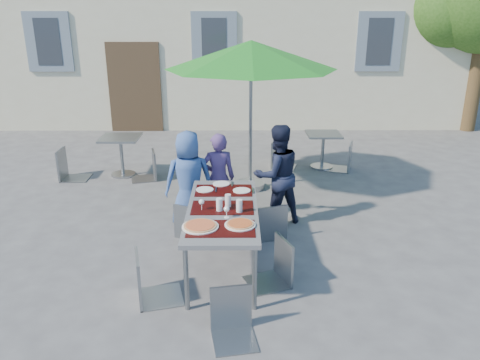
{
  "coord_description": "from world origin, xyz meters",
  "views": [
    {
      "loc": [
        0.55,
        -4.29,
        2.84
      ],
      "look_at": [
        0.59,
        1.52,
        0.77
      ],
      "focal_mm": 35.0,
      "sensor_mm": 36.0,
      "label": 1
    }
  ],
  "objects_px": {
    "chair_0": "(190,200)",
    "patio_umbrella": "(251,56)",
    "child_0": "(189,180)",
    "cafe_table_0": "(121,149)",
    "bg_chair_l_1": "(279,138)",
    "chair_1": "(217,190)",
    "dining_table": "(223,212)",
    "bg_chair_r_0": "(147,148)",
    "pizza_near_left": "(200,226)",
    "bg_chair_l_0": "(66,146)",
    "child_1": "(218,178)",
    "chair_2": "(271,200)",
    "chair_4": "(276,236)",
    "cafe_table_1": "(323,146)",
    "chair_3": "(147,249)",
    "bg_chair_r_1": "(346,140)",
    "chair_5": "(232,287)",
    "child_2": "(277,175)",
    "pizza_near_right": "(240,224)"
  },
  "relations": [
    {
      "from": "chair_1",
      "to": "bg_chair_r_0",
      "type": "xyz_separation_m",
      "value": [
        -1.33,
        2.22,
        -0.04
      ]
    },
    {
      "from": "chair_1",
      "to": "chair_2",
      "type": "relative_size",
      "value": 1.12
    },
    {
      "from": "chair_4",
      "to": "cafe_table_1",
      "type": "relative_size",
      "value": 1.41
    },
    {
      "from": "chair_5",
      "to": "chair_3",
      "type": "bearing_deg",
      "value": 146.01
    },
    {
      "from": "cafe_table_0",
      "to": "cafe_table_1",
      "type": "height_order",
      "value": "cafe_table_0"
    },
    {
      "from": "child_1",
      "to": "chair_3",
      "type": "height_order",
      "value": "child_1"
    },
    {
      "from": "dining_table",
      "to": "cafe_table_0",
      "type": "distance_m",
      "value": 3.86
    },
    {
      "from": "pizza_near_right",
      "to": "bg_chair_r_1",
      "type": "height_order",
      "value": "bg_chair_r_1"
    },
    {
      "from": "chair_0",
      "to": "chair_5",
      "type": "relative_size",
      "value": 1.03
    },
    {
      "from": "child_1",
      "to": "chair_2",
      "type": "bearing_deg",
      "value": 134.28
    },
    {
      "from": "child_0",
      "to": "chair_5",
      "type": "distance_m",
      "value": 2.51
    },
    {
      "from": "chair_5",
      "to": "bg_chair_r_1",
      "type": "xyz_separation_m",
      "value": [
        2.09,
        4.9,
        0.08
      ]
    },
    {
      "from": "child_2",
      "to": "bg_chair_l_1",
      "type": "xyz_separation_m",
      "value": [
        0.26,
        2.58,
        -0.13
      ]
    },
    {
      "from": "child_1",
      "to": "cafe_table_1",
      "type": "xyz_separation_m",
      "value": [
        1.92,
        2.46,
        -0.2
      ]
    },
    {
      "from": "patio_umbrella",
      "to": "bg_chair_r_0",
      "type": "distance_m",
      "value": 2.5
    },
    {
      "from": "cafe_table_0",
      "to": "cafe_table_1",
      "type": "bearing_deg",
      "value": 6.81
    },
    {
      "from": "chair_5",
      "to": "cafe_table_1",
      "type": "height_order",
      "value": "chair_5"
    },
    {
      "from": "child_2",
      "to": "cafe_table_0",
      "type": "relative_size",
      "value": 1.94
    },
    {
      "from": "bg_chair_r_0",
      "to": "bg_chair_l_1",
      "type": "distance_m",
      "value": 2.52
    },
    {
      "from": "bg_chair_l_1",
      "to": "patio_umbrella",
      "type": "bearing_deg",
      "value": -116.52
    },
    {
      "from": "chair_1",
      "to": "bg_chair_l_0",
      "type": "xyz_separation_m",
      "value": [
        -2.78,
        2.23,
        0.01
      ]
    },
    {
      "from": "chair_1",
      "to": "dining_table",
      "type": "bearing_deg",
      "value": -83.83
    },
    {
      "from": "chair_3",
      "to": "cafe_table_1",
      "type": "relative_size",
      "value": 1.47
    },
    {
      "from": "dining_table",
      "to": "patio_umbrella",
      "type": "xyz_separation_m",
      "value": [
        0.39,
        2.64,
        1.52
      ]
    },
    {
      "from": "child_2",
      "to": "chair_4",
      "type": "height_order",
      "value": "child_2"
    },
    {
      "from": "bg_chair_r_1",
      "to": "pizza_near_left",
      "type": "bearing_deg",
      "value": -120.39
    },
    {
      "from": "child_2",
      "to": "bg_chair_r_1",
      "type": "bearing_deg",
      "value": -143.55
    },
    {
      "from": "chair_2",
      "to": "pizza_near_right",
      "type": "bearing_deg",
      "value": -108.43
    },
    {
      "from": "cafe_table_1",
      "to": "bg_chair_r_1",
      "type": "distance_m",
      "value": 0.45
    },
    {
      "from": "chair_3",
      "to": "bg_chair_l_1",
      "type": "height_order",
      "value": "chair_3"
    },
    {
      "from": "pizza_near_left",
      "to": "pizza_near_right",
      "type": "height_order",
      "value": "same"
    },
    {
      "from": "chair_3",
      "to": "cafe_table_0",
      "type": "relative_size",
      "value": 1.36
    },
    {
      "from": "chair_2",
      "to": "chair_5",
      "type": "height_order",
      "value": "chair_2"
    },
    {
      "from": "pizza_near_left",
      "to": "cafe_table_1",
      "type": "bearing_deg",
      "value": 64.62
    },
    {
      "from": "chair_4",
      "to": "bg_chair_l_0",
      "type": "xyz_separation_m",
      "value": [
        -3.47,
        3.5,
        0.06
      ]
    },
    {
      "from": "bg_chair_l_0",
      "to": "bg_chair_l_1",
      "type": "bearing_deg",
      "value": 10.12
    },
    {
      "from": "bg_chair_r_1",
      "to": "chair_0",
      "type": "bearing_deg",
      "value": -133.03
    },
    {
      "from": "pizza_near_left",
      "to": "bg_chair_r_0",
      "type": "height_order",
      "value": "bg_chair_r_0"
    },
    {
      "from": "chair_0",
      "to": "patio_umbrella",
      "type": "bearing_deg",
      "value": 65.87
    },
    {
      "from": "bg_chair_l_0",
      "to": "bg_chair_r_1",
      "type": "height_order",
      "value": "bg_chair_l_0"
    },
    {
      "from": "pizza_near_left",
      "to": "cafe_table_0",
      "type": "bearing_deg",
      "value": 114.27
    },
    {
      "from": "pizza_near_right",
      "to": "chair_2",
      "type": "bearing_deg",
      "value": 71.57
    },
    {
      "from": "child_0",
      "to": "bg_chair_r_0",
      "type": "distance_m",
      "value": 2.2
    },
    {
      "from": "chair_2",
      "to": "chair_3",
      "type": "bearing_deg",
      "value": -133.41
    },
    {
      "from": "child_0",
      "to": "cafe_table_0",
      "type": "distance_m",
      "value": 2.62
    },
    {
      "from": "child_2",
      "to": "chair_0",
      "type": "relative_size",
      "value": 1.56
    },
    {
      "from": "cafe_table_0",
      "to": "bg_chair_l_1",
      "type": "bearing_deg",
      "value": 9.84
    },
    {
      "from": "chair_1",
      "to": "patio_umbrella",
      "type": "xyz_separation_m",
      "value": [
        0.49,
        1.72,
        1.6
      ]
    },
    {
      "from": "pizza_near_right",
      "to": "cafe_table_1",
      "type": "bearing_deg",
      "value": 69.09
    },
    {
      "from": "chair_4",
      "to": "bg_chair_r_1",
      "type": "distance_m",
      "value": 4.3
    }
  ]
}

